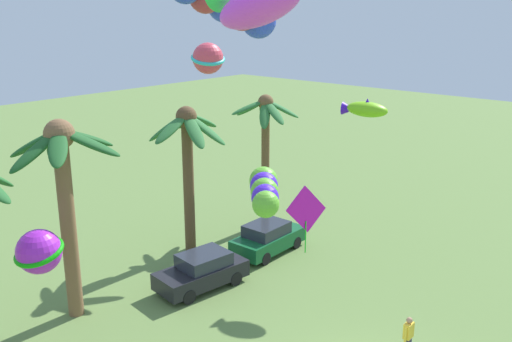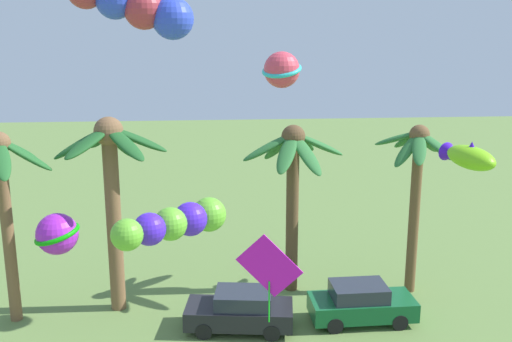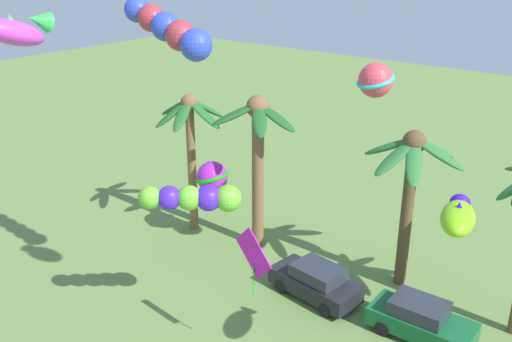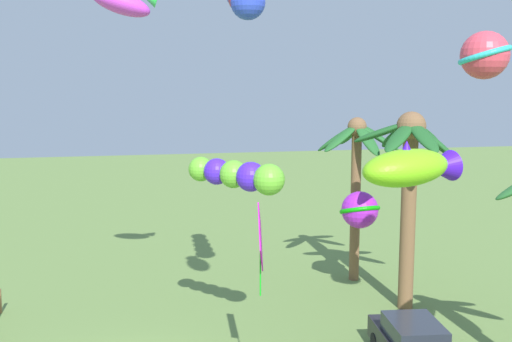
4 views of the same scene
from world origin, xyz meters
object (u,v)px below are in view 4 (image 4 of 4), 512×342
at_px(kite_fish_1, 125,2).
at_px(kite_tube_5, 238,175).
at_px(kite_ball_6, 485,55).
at_px(kite_ball_3, 360,210).
at_px(kite_fish_2, 411,167).
at_px(palm_tree_1, 410,166).
at_px(kite_diamond_7, 260,238).
at_px(palm_tree_3, 356,159).

height_order(kite_fish_1, kite_tube_5, kite_fish_1).
distance_m(kite_fish_1, kite_tube_5, 7.69).
xyz_separation_m(kite_tube_5, kite_ball_6, (3.50, 6.00, 3.51)).
relative_size(kite_ball_3, kite_tube_5, 0.67).
bearing_deg(kite_ball_6, kite_fish_2, -42.58).
distance_m(kite_fish_2, kite_ball_3, 14.21).
relative_size(kite_fish_1, kite_fish_2, 1.17).
xyz_separation_m(kite_fish_2, kite_ball_6, (-4.92, 4.52, 2.22)).
distance_m(palm_tree_1, kite_fish_2, 12.63).
relative_size(palm_tree_1, kite_tube_5, 2.67).
distance_m(palm_tree_1, kite_diamond_7, 8.81).
bearing_deg(kite_diamond_7, kite_ball_6, 80.02).
bearing_deg(kite_tube_5, kite_fish_2, 9.98).
height_order(palm_tree_1, kite_ball_6, kite_ball_6).
distance_m(kite_fish_2, kite_ball_6, 7.04).
xyz_separation_m(kite_fish_1, kite_ball_3, (-0.46, 9.13, -7.92)).
bearing_deg(palm_tree_1, palm_tree_3, -170.63).
relative_size(kite_ball_3, kite_diamond_7, 0.74).
height_order(palm_tree_1, kite_fish_1, kite_fish_1).
height_order(kite_fish_1, kite_ball_6, kite_fish_1).
relative_size(palm_tree_3, kite_diamond_7, 2.80).
distance_m(kite_tube_5, kite_ball_6, 7.78).
bearing_deg(kite_diamond_7, kite_ball_3, 140.73).
bearing_deg(kite_fish_2, kite_diamond_7, -167.31).
relative_size(kite_tube_5, kite_ball_6, 1.49).
bearing_deg(palm_tree_3, kite_fish_1, -76.13).
bearing_deg(kite_ball_3, kite_tube_5, -52.17).
bearing_deg(kite_fish_1, kite_tube_5, 37.76).
bearing_deg(kite_fish_2, palm_tree_3, 161.41).
bearing_deg(palm_tree_1, kite_ball_6, -10.25).
distance_m(palm_tree_1, palm_tree_3, 3.82).
bearing_deg(palm_tree_3, kite_ball_6, -2.92).
xyz_separation_m(palm_tree_1, kite_diamond_7, (5.24, -6.99, -1.10)).
bearing_deg(palm_tree_3, kite_ball_3, -16.89).
bearing_deg(palm_tree_3, kite_diamond_7, -35.26).
distance_m(kite_ball_3, kite_diamond_7, 9.18).
height_order(palm_tree_3, kite_ball_3, palm_tree_3).
distance_m(palm_tree_1, kite_ball_3, 2.96).
bearing_deg(kite_ball_3, kite_ball_6, 0.53).
xyz_separation_m(palm_tree_1, kite_ball_6, (6.27, -1.13, 3.80)).
distance_m(kite_fish_2, kite_tube_5, 8.64).
bearing_deg(kite_tube_5, kite_fish_1, -142.24).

